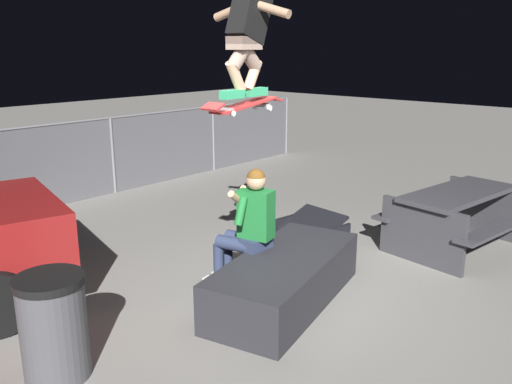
{
  "coord_description": "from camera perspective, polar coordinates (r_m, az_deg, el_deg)",
  "views": [
    {
      "loc": [
        -3.88,
        -3.03,
        2.47
      ],
      "look_at": [
        -0.08,
        0.36,
        1.08
      ],
      "focal_mm": 37.34,
      "sensor_mm": 36.0,
      "label": 1
    }
  ],
  "objects": [
    {
      "name": "fence_back",
      "position": [
        8.93,
        -21.52,
        2.81
      ],
      "size": [
        12.05,
        0.05,
        1.33
      ],
      "color": "slate",
      "rests_on": "ground"
    },
    {
      "name": "skateboard",
      "position": [
        5.17,
        -1.23,
        9.3
      ],
      "size": [
        1.03,
        0.27,
        0.13
      ],
      "color": "#B72D2D"
    },
    {
      "name": "ledge_box_main",
      "position": [
        5.37,
        3.15,
        -9.32
      ],
      "size": [
        2.11,
        1.25,
        0.48
      ],
      "primitive_type": "cube",
      "rotation": [
        0.0,
        0.0,
        0.23
      ],
      "color": "#28282D",
      "rests_on": "ground"
    },
    {
      "name": "kicker_ramp",
      "position": [
        7.23,
        5.19,
        -4.26
      ],
      "size": [
        1.05,
        0.93,
        0.37
      ],
      "color": "black",
      "rests_on": "ground"
    },
    {
      "name": "skater_airborne",
      "position": [
        5.18,
        -0.87,
        16.93
      ],
      "size": [
        0.63,
        0.89,
        1.12
      ],
      "color": "#2D9E66"
    },
    {
      "name": "ground_plane",
      "position": [
        5.51,
        3.43,
        -11.42
      ],
      "size": [
        40.0,
        40.0,
        0.0
      ],
      "primitive_type": "plane",
      "color": "gray"
    },
    {
      "name": "picnic_table_back",
      "position": [
        7.12,
        20.75,
        -1.84
      ],
      "size": [
        1.87,
        1.56,
        0.75
      ],
      "color": "#38383D",
      "rests_on": "ground"
    },
    {
      "name": "trash_bin",
      "position": [
        4.44,
        -20.84,
        -13.36
      ],
      "size": [
        0.52,
        0.52,
        0.83
      ],
      "color": "#47474C",
      "rests_on": "ground"
    },
    {
      "name": "person_sitting_on_ledge",
      "position": [
        5.44,
        -0.98,
        -3.42
      ],
      "size": [
        0.59,
        0.78,
        1.32
      ],
      "color": "#2D3856",
      "rests_on": "ground"
    }
  ]
}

